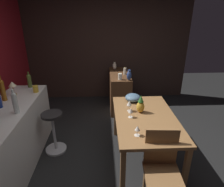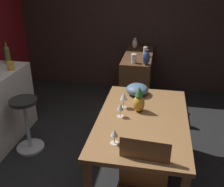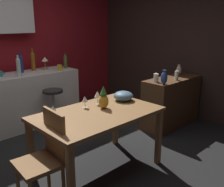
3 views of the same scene
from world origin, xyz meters
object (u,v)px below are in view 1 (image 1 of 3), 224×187
at_px(pillar_candle_short, 120,77).
at_px(bar_stool, 54,131).
at_px(wine_bottle_clear, 15,102).
at_px(wine_glass_center, 137,129).
at_px(dining_table, 145,122).
at_px(fruit_bowl, 133,98).
at_px(pineapple_centerpiece, 140,105).
at_px(pillar_candle_tall, 125,71).
at_px(wine_glass_right, 129,103).
at_px(chair_near_window, 162,166).
at_px(wine_bottle_olive, 29,80).
at_px(sideboard_cabinet, 119,90).
at_px(vase_ceramic_ivory, 115,66).
at_px(vase_ceramic_blue, 129,75).
at_px(wine_bottle_amber, 2,89).
at_px(cup_mustard, 36,89).
at_px(wine_glass_left, 131,111).
at_px(counter_lamp, 12,85).

bearing_deg(pillar_candle_short, bar_stool, 134.94).
bearing_deg(wine_bottle_clear, wine_glass_center, -102.42).
bearing_deg(dining_table, fruit_bowl, 11.60).
distance_m(pineapple_centerpiece, pillar_candle_tall, 1.62).
xyz_separation_m(wine_glass_center, pineapple_centerpiece, (0.58, -0.14, 0.02)).
bearing_deg(wine_glass_right, chair_near_window, -163.22).
distance_m(wine_glass_center, wine_bottle_olive, 2.11).
bearing_deg(sideboard_cabinet, vase_ceramic_ivory, 16.51).
bearing_deg(dining_table, chair_near_window, -175.60).
bearing_deg(bar_stool, pillar_candle_short, -45.06).
height_order(chair_near_window, vase_ceramic_blue, vase_ceramic_blue).
xyz_separation_m(pineapple_centerpiece, pillar_candle_short, (1.26, 0.19, 0.03)).
bearing_deg(wine_bottle_amber, pillar_candle_short, -58.76).
distance_m(pineapple_centerpiece, wine_bottle_olive, 1.95).
xyz_separation_m(fruit_bowl, cup_mustard, (0.08, 1.59, 0.15)).
bearing_deg(wine_glass_center, vase_ceramic_blue, -4.02).
bearing_deg(wine_glass_left, wine_glass_right, -1.22).
xyz_separation_m(dining_table, wine_glass_left, (-0.01, 0.22, 0.19)).
bearing_deg(dining_table, vase_ceramic_ivory, 8.39).
bearing_deg(pillar_candle_tall, pillar_candle_short, 158.96).
bearing_deg(pineapple_centerpiece, vase_ceramic_ivory, 7.45).
height_order(wine_glass_left, wine_bottle_amber, wine_bottle_amber).
relative_size(sideboard_cabinet, pillar_candle_tall, 6.45).
distance_m(wine_glass_left, wine_bottle_amber, 1.88).
bearing_deg(pineapple_centerpiece, dining_table, -158.41).
height_order(sideboard_cabinet, wine_bottle_olive, wine_bottle_olive).
distance_m(sideboard_cabinet, cup_mustard, 1.99).
bearing_deg(pineapple_centerpiece, pillar_candle_short, 8.78).
bearing_deg(wine_bottle_amber, vase_ceramic_blue, -62.14).
xyz_separation_m(wine_bottle_clear, wine_bottle_olive, (0.95, 0.15, -0.03)).
xyz_separation_m(bar_stool, wine_bottle_amber, (0.04, 0.67, 0.71)).
distance_m(wine_glass_left, wine_bottle_clear, 1.52).
relative_size(dining_table, fruit_bowl, 5.55).
height_order(sideboard_cabinet, pineapple_centerpiece, pineapple_centerpiece).
bearing_deg(pillar_candle_short, wine_bottle_clear, 135.84).
distance_m(bar_stool, pineapple_centerpiece, 1.43).
bearing_deg(wine_glass_left, bar_stool, 77.20).
bearing_deg(pineapple_centerpiece, wine_glass_left, 131.80).
xyz_separation_m(wine_glass_right, wine_bottle_olive, (0.65, 1.65, 0.16)).
relative_size(wine_glass_left, wine_glass_center, 1.09).
xyz_separation_m(bar_stool, vase_ceramic_ivory, (1.89, -1.07, 0.54)).
bearing_deg(vase_ceramic_ivory, pillar_candle_tall, -152.52).
height_order(wine_glass_left, counter_lamp, counter_lamp).
distance_m(bar_stool, wine_glass_center, 1.46).
xyz_separation_m(wine_glass_right, wine_glass_center, (-0.63, -0.02, -0.03)).
bearing_deg(vase_ceramic_blue, chair_near_window, -176.56).
relative_size(bar_stool, pineapple_centerpiece, 2.54).
distance_m(wine_bottle_amber, pillar_candle_short, 2.12).
bearing_deg(wine_bottle_clear, pillar_candle_short, -44.16).
bearing_deg(chair_near_window, vase_ceramic_ivory, 7.41).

